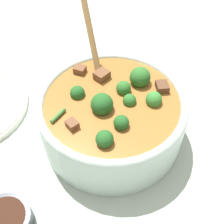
{
  "coord_description": "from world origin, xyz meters",
  "views": [
    {
      "loc": [
        -0.32,
        -0.16,
        0.48
      ],
      "look_at": [
        0.0,
        0.0,
        0.07
      ],
      "focal_mm": 45.0,
      "sensor_mm": 36.0,
      "label": 1
    }
  ],
  "objects": [
    {
      "name": "condiment_bowl",
      "position": [
        -0.25,
        0.07,
        0.02
      ],
      "size": [
        0.09,
        0.09,
        0.03
      ],
      "color": "#232833",
      "rests_on": "ground_plane"
    },
    {
      "name": "ground_plane",
      "position": [
        0.0,
        0.0,
        0.0
      ],
      "size": [
        4.0,
        4.0,
        0.0
      ],
      "primitive_type": "plane",
      "color": "#ADBCAD"
    },
    {
      "name": "stew_bowl",
      "position": [
        0.0,
        -0.0,
        0.06
      ],
      "size": [
        0.28,
        0.28,
        0.24
      ],
      "color": "#B2C6BC",
      "rests_on": "ground_plane"
    }
  ]
}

